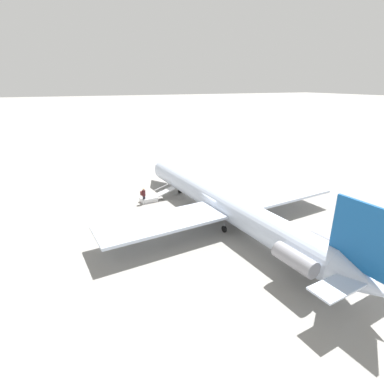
{
  "coord_description": "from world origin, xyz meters",
  "views": [
    {
      "loc": [
        -23.08,
        13.19,
        12.5
      ],
      "look_at": [
        3.71,
        1.15,
        1.72
      ],
      "focal_mm": 28.0,
      "sensor_mm": 36.0,
      "label": 1
    }
  ],
  "objects": [
    {
      "name": "ground_plane",
      "position": [
        0.0,
        0.0,
        0.0
      ],
      "size": [
        600.0,
        600.0,
        0.0
      ],
      "primitive_type": "plane",
      "color": "gray"
    },
    {
      "name": "boarding_stairs",
      "position": [
        7.22,
        4.47,
        0.37
      ],
      "size": [
        1.4,
        4.09,
        1.64
      ],
      "rotation": [
        0.0,
        0.0,
        -1.48
      ],
      "color": "silver",
      "rests_on": "ground"
    },
    {
      "name": "passenger",
      "position": [
        6.89,
        5.51,
        1.0
      ],
      "size": [
        0.36,
        0.55,
        1.74
      ],
      "rotation": [
        0.0,
        0.0,
        -1.48
      ],
      "color": "#23232D",
      "rests_on": "ground"
    },
    {
      "name": "airplane_main",
      "position": [
        -0.92,
        -0.09,
        1.94
      ],
      "size": [
        31.37,
        24.03,
        6.49
      ],
      "rotation": [
        0.0,
        0.0,
        0.09
      ],
      "color": "silver",
      "rests_on": "ground"
    }
  ]
}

